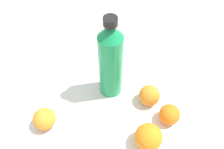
% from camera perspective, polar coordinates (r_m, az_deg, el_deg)
% --- Properties ---
extents(ground_plane, '(2.40, 2.40, 0.00)m').
position_cam_1_polar(ground_plane, '(0.84, -2.75, -4.95)').
color(ground_plane, silver).
extents(water_bottle, '(0.08, 0.08, 0.31)m').
position_cam_1_polar(water_bottle, '(0.74, -0.00, 3.29)').
color(water_bottle, '#198C4C').
rests_on(water_bottle, ground_plane).
extents(orange_0, '(0.08, 0.08, 0.08)m').
position_cam_1_polar(orange_0, '(0.73, 9.03, -14.49)').
color(orange_0, orange).
rests_on(orange_0, ground_plane).
extents(orange_1, '(0.07, 0.07, 0.07)m').
position_cam_1_polar(orange_1, '(0.81, 9.21, -4.91)').
color(orange_1, orange).
rests_on(orange_1, ground_plane).
extents(orange_2, '(0.07, 0.07, 0.07)m').
position_cam_1_polar(orange_2, '(0.78, 13.87, -9.21)').
color(orange_2, orange).
rests_on(orange_2, ground_plane).
extents(orange_3, '(0.07, 0.07, 0.07)m').
position_cam_1_polar(orange_3, '(0.78, -15.53, -10.13)').
color(orange_3, orange).
rests_on(orange_3, ground_plane).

